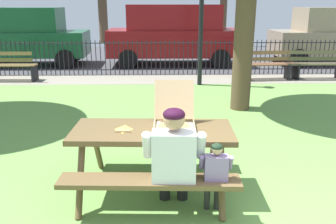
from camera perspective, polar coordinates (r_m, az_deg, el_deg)
The scene contains 15 objects.
ground at distance 5.15m, azimuth 8.79°, elevation -7.38°, with size 28.00×12.34×0.02m, color #6B9B49.
cobblestone_walkway at distance 10.34m, azimuth 3.52°, elevation 5.35°, with size 28.00×1.40×0.01m, color gray.
street_asphalt at distance 14.70m, azimuth 2.01°, elevation 8.91°, with size 28.00×7.48×0.01m, color #424247.
picnic_table_foreground at distance 4.01m, azimuth -2.50°, elevation -5.10°, with size 1.86×1.56×0.79m.
pizza_box_open at distance 4.00m, azimuth 1.01°, elevation -1.05°, with size 0.48×0.57×0.49m.
pizza_slice_on_table at distance 3.94m, azimuth -7.22°, elevation -2.79°, with size 0.16×0.21×0.02m.
adult_at_table at distance 3.51m, azimuth 0.95°, elevation -7.33°, with size 0.62×0.60×1.19m.
child_at_table at distance 3.58m, azimuth 7.64°, elevation -9.62°, with size 0.33×0.32×0.84m.
iron_fence_streetside at distance 10.93m, azimuth 3.25°, elevation 8.88°, with size 22.91×0.03×1.05m.
park_bench_left at distance 10.95m, azimuth -24.72°, elevation 6.72°, with size 1.61×0.50×0.85m.
park_bench_center at distance 10.59m, azimuth 16.42°, elevation 7.28°, with size 1.63×0.59×0.85m.
park_bench_right at distance 11.04m, azimuth 22.69°, elevation 7.04°, with size 1.60×0.47×0.85m.
parked_car_far_left at distance 13.50m, azimuth -21.40°, elevation 11.37°, with size 3.95×1.93×1.98m.
parked_car_left at distance 12.74m, azimuth 0.95°, elevation 12.63°, with size 4.60×1.96×2.08m.
parked_car_center at distance 14.12m, azimuth 24.56°, elevation 11.22°, with size 3.91×1.85×1.98m.
Camera 1 is at (-0.91, -2.43, 2.12)m, focal length 37.57 mm.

